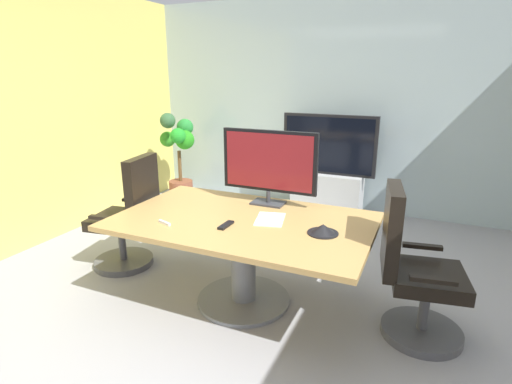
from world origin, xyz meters
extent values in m
plane|color=#99999E|center=(0.00, 0.00, 0.00)|extent=(6.63, 6.63, 0.00)
cube|color=#9EB2B7|center=(0.00, 2.81, 1.38)|extent=(5.27, 0.10, 2.75)
cube|color=#B2894C|center=(-0.04, 0.09, 0.70)|extent=(1.98, 1.21, 0.04)
cylinder|color=slate|center=(-0.04, 0.09, 0.34)|extent=(0.20, 0.20, 0.68)
cylinder|color=slate|center=(-0.04, 0.09, 0.01)|extent=(0.76, 0.76, 0.03)
cylinder|color=#4C4C51|center=(-1.40, 0.20, 0.03)|extent=(0.56, 0.56, 0.06)
cylinder|color=#4C4C51|center=(-1.40, 0.20, 0.24)|extent=(0.07, 0.07, 0.36)
cube|color=black|center=(-1.40, 0.20, 0.46)|extent=(0.55, 0.55, 0.10)
cube|color=black|center=(-1.13, 0.24, 0.79)|extent=(0.16, 0.46, 0.60)
cube|color=black|center=(-1.42, 0.46, 0.58)|extent=(0.28, 0.09, 0.03)
cube|color=black|center=(-1.34, -0.05, 0.58)|extent=(0.28, 0.09, 0.03)
cylinder|color=#4C4C51|center=(1.32, 0.19, 0.03)|extent=(0.56, 0.56, 0.06)
cylinder|color=#4C4C51|center=(1.32, 0.19, 0.24)|extent=(0.07, 0.07, 0.36)
cube|color=black|center=(1.32, 0.19, 0.46)|extent=(0.55, 0.55, 0.10)
cube|color=black|center=(1.06, 0.15, 0.79)|extent=(0.16, 0.46, 0.60)
cube|color=black|center=(1.35, -0.07, 0.58)|extent=(0.28, 0.09, 0.03)
cube|color=black|center=(1.26, 0.45, 0.58)|extent=(0.28, 0.09, 0.03)
cube|color=#333338|center=(0.00, 0.51, 0.73)|extent=(0.28, 0.18, 0.02)
cylinder|color=#333338|center=(0.00, 0.51, 0.79)|extent=(0.04, 0.04, 0.10)
cube|color=black|center=(0.00, 0.52, 1.10)|extent=(0.84, 0.04, 0.52)
cube|color=maroon|center=(0.00, 0.50, 1.10)|extent=(0.77, 0.01, 0.47)
cube|color=#B7BABC|center=(0.04, 2.46, 0.28)|extent=(0.90, 0.36, 0.55)
cube|color=black|center=(0.04, 2.44, 0.93)|extent=(1.20, 0.06, 0.76)
cube|color=black|center=(0.04, 2.41, 0.93)|extent=(1.12, 0.01, 0.69)
cylinder|color=brown|center=(-2.04, 2.15, 0.15)|extent=(0.34, 0.34, 0.30)
cylinder|color=brown|center=(-2.04, 2.15, 0.52)|extent=(0.05, 0.05, 0.44)
sphere|color=#258A1A|center=(-1.94, 2.16, 0.90)|extent=(0.27, 0.27, 0.27)
sphere|color=#247C30|center=(-2.01, 2.28, 1.06)|extent=(0.24, 0.24, 0.24)
sphere|color=#2F6320|center=(-2.09, 2.24, 0.93)|extent=(0.21, 0.21, 0.21)
sphere|color=#2E8020|center=(-2.26, 2.19, 0.89)|extent=(0.22, 0.22, 0.22)
sphere|color=#325B35|center=(-2.10, 2.01, 1.18)|extent=(0.21, 0.21, 0.21)
sphere|color=#209225|center=(-1.93, 1.99, 0.98)|extent=(0.21, 0.21, 0.21)
cone|color=black|center=(0.61, 0.05, 0.76)|extent=(0.19, 0.19, 0.07)
cylinder|color=black|center=(0.61, 0.05, 0.73)|extent=(0.22, 0.22, 0.01)
cube|color=black|center=(-0.09, -0.10, 0.73)|extent=(0.05, 0.17, 0.02)
cube|color=silver|center=(-0.53, -0.25, 0.73)|extent=(0.13, 0.06, 0.02)
cube|color=white|center=(0.16, 0.16, 0.73)|extent=(0.28, 0.34, 0.01)
camera|label=1|loc=(1.24, -2.55, 1.82)|focal=28.24mm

